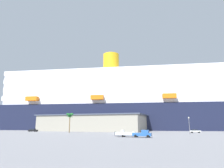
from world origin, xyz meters
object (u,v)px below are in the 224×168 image
Objects in this scene: parked_car_black_coupe at (33,130)px; parked_car_white_van at (195,131)px; pickup_truck at (143,134)px; cruise_ship at (166,104)px; small_boat_on_trailer at (126,134)px; palm_tree at (70,116)px; street_lamp at (189,123)px.

parked_car_black_coupe and parked_car_white_van have the same top height.
pickup_truck reaches higher than parked_car_white_van.
cruise_ship is 37.57× the size of small_boat_on_trailer.
palm_tree is (-36.16, 24.34, 6.38)m from pickup_truck.
cruise_ship is at bearing 97.02° from street_lamp.
palm_tree is at bearing -13.78° from parked_car_black_coupe.
small_boat_on_trailer is 1.67× the size of parked_car_white_van.
pickup_truck is at bearing -126.61° from street_lamp.
palm_tree reaches higher than parked_car_white_van.
street_lamp is at bearing 53.39° from pickup_truck.
pickup_truck is (-9.08, -77.35, -15.97)m from cruise_ship.
street_lamp is at bearing -6.48° from parked_car_black_coupe.
parked_car_white_van is (4.16, 15.68, -3.60)m from street_lamp.
small_boat_on_trailer is 61.89m from parked_car_black_coupe.
pickup_truck reaches higher than small_boat_on_trailer.
cruise_ship is 57.68m from street_lamp.
pickup_truck is at bearing -6.33° from small_boat_on_trailer.
small_boat_on_trailer reaches higher than parked_car_black_coupe.
small_boat_on_trailer is (-14.19, -76.79, -16.05)m from cruise_ship.
small_boat_on_trailer is at bearing -28.46° from parked_car_black_coupe.
street_lamp is 1.39× the size of parked_car_white_van.
parked_car_black_coupe is (-59.51, 30.06, -0.21)m from pickup_truck.
small_boat_on_trailer is 39.64m from palm_tree.
parked_car_white_van is at bearing -74.64° from cruise_ship.
pickup_truck is 42.26m from parked_car_white_van.
small_boat_on_trailer is 0.87× the size of palm_tree.
palm_tree is at bearing -167.16° from parked_car_white_van.
parked_car_white_van is at bearing 55.42° from small_boat_on_trailer.
parked_car_white_van is (25.22, 36.60, -0.13)m from small_boat_on_trailer.
cruise_ship reaches higher than pickup_truck.
parked_car_black_coupe is (-23.35, 5.73, -6.59)m from palm_tree.
cruise_ship reaches higher than parked_car_white_van.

